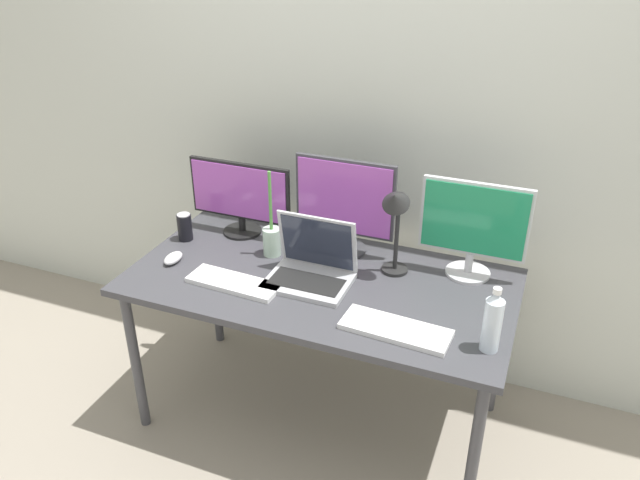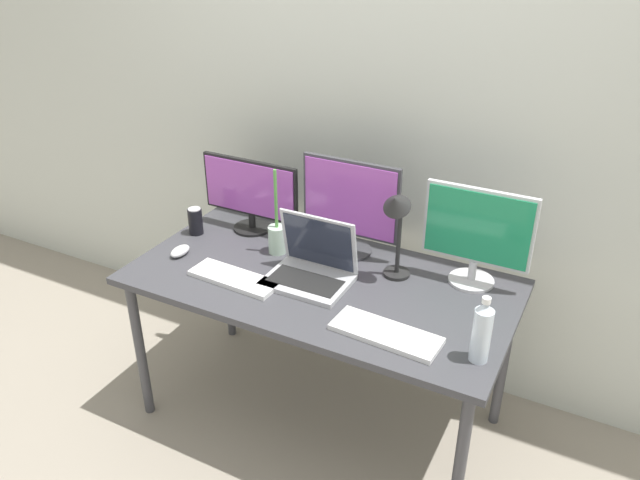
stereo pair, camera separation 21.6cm
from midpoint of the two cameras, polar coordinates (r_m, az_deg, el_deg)
The scene contains 14 objects.
ground_plane at distance 2.99m, azimuth -2.15°, elevation -15.78°, with size 16.00×16.00×0.00m, color gray.
wall_back at distance 2.82m, azimuth 2.30°, elevation 12.11°, with size 7.00×0.08×2.60m, color silver.
work_desk at distance 2.57m, azimuth -2.41°, elevation -4.83°, with size 1.56×0.79×0.74m.
monitor_left at distance 2.85m, azimuth -9.49°, elevation 3.97°, with size 0.49×0.18×0.34m.
monitor_center at distance 2.64m, azimuth -0.08°, elevation 3.27°, with size 0.44×0.20×0.42m.
monitor_right at distance 2.51m, azimuth 11.50°, elevation 1.20°, with size 0.43×0.18×0.41m.
laptop_silver at distance 2.51m, azimuth -3.23°, elevation -2.49°, with size 0.33×0.25×0.27m.
keyboard_main at distance 2.24m, azimuth 4.16°, elevation -8.23°, with size 0.39×0.15×0.02m, color white.
keyboard_aux at distance 2.53m, azimuth -10.33°, elevation -3.94°, with size 0.38×0.13×0.02m, color white.
mouse_by_keyboard at distance 2.75m, azimuth -15.49°, elevation -1.66°, with size 0.06×0.11×0.04m, color silver.
water_bottle at distance 2.15m, azimuth 12.72°, elevation -7.40°, with size 0.06×0.06×0.25m.
soda_can_near_keyboard at distance 2.90m, azimuth -14.37°, elevation 1.12°, with size 0.07×0.07×0.13m.
bamboo_vase at distance 2.70m, azimuth -6.72°, elevation 0.02°, with size 0.08×0.08×0.39m.
desk_lamp at distance 2.43m, azimuth 4.39°, elevation 2.17°, with size 0.11×0.18×0.41m.
Camera 1 is at (0.80, -2.01, 2.07)m, focal length 35.00 mm.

